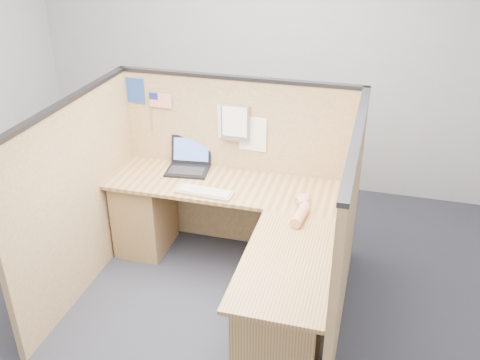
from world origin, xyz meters
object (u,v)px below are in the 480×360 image
(laptop, at_px, (190,162))
(mouse, at_px, (303,201))
(l_desk, at_px, (236,250))
(keyboard, at_px, (205,192))

(laptop, relative_size, mouse, 3.18)
(l_desk, relative_size, keyboard, 4.27)
(keyboard, distance_m, mouse, 0.77)
(l_desk, height_order, laptop, laptop)
(keyboard, height_order, mouse, mouse)
(laptop, distance_m, keyboard, 0.47)
(l_desk, xyz_separation_m, laptop, (-0.57, 0.59, 0.40))
(l_desk, distance_m, mouse, 0.63)
(l_desk, height_order, keyboard, keyboard)
(laptop, height_order, mouse, laptop)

